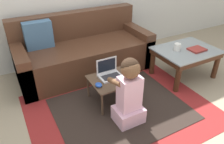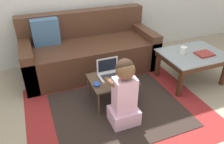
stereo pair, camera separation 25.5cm
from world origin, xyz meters
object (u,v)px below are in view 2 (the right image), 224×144
at_px(laptop_desk, 112,81).
at_px(person_seated, 124,94).
at_px(coffee_table, 192,58).
at_px(cup_on_table, 183,50).
at_px(book_on_table, 204,54).
at_px(couch, 89,51).
at_px(laptop, 110,74).
at_px(computer_mouse, 97,84).

distance_m(laptop_desk, person_seated, 0.41).
bearing_deg(coffee_table, cup_on_table, 165.98).
height_order(laptop_desk, person_seated, person_seated).
bearing_deg(book_on_table, cup_on_table, 153.53).
relative_size(couch, coffee_table, 2.31).
bearing_deg(laptop, laptop_desk, -84.35).
bearing_deg(coffee_table, computer_mouse, -176.35).
relative_size(couch, laptop, 7.19).
bearing_deg(cup_on_table, couch, 142.59).
distance_m(laptop_desk, computer_mouse, 0.22).
distance_m(couch, book_on_table, 1.59).
bearing_deg(cup_on_table, laptop, 179.83).
distance_m(coffee_table, book_on_table, 0.16).
distance_m(couch, laptop, 0.80).
relative_size(laptop_desk, cup_on_table, 5.28).
relative_size(laptop, book_on_table, 1.21).
bearing_deg(cup_on_table, person_seated, -156.36).
bearing_deg(coffee_table, couch, 144.92).
xyz_separation_m(couch, person_seated, (-0.00, -1.26, 0.08)).
height_order(cup_on_table, book_on_table, cup_on_table).
xyz_separation_m(coffee_table, laptop_desk, (-1.16, -0.03, -0.07)).
height_order(laptop, cup_on_table, same).
xyz_separation_m(coffee_table, person_seated, (-1.19, -0.42, 0.02)).
xyz_separation_m(person_seated, cup_on_table, (1.05, 0.46, 0.10)).
bearing_deg(laptop_desk, cup_on_table, 3.45).
bearing_deg(cup_on_table, computer_mouse, -174.26).
distance_m(couch, cup_on_table, 1.33).
relative_size(cup_on_table, book_on_table, 0.45).
height_order(coffee_table, laptop, laptop).
height_order(coffee_table, computer_mouse, coffee_table).
relative_size(coffee_table, laptop_desk, 1.58).
bearing_deg(computer_mouse, cup_on_table, 5.74).
bearing_deg(person_seated, computer_mouse, 118.36).
distance_m(laptop, person_seated, 0.46).
bearing_deg(coffee_table, person_seated, -160.49).
xyz_separation_m(computer_mouse, person_seated, (0.18, -0.34, 0.04)).
height_order(couch, book_on_table, couch).
bearing_deg(laptop_desk, book_on_table, -2.77).
bearing_deg(laptop_desk, couch, 91.77).
relative_size(computer_mouse, person_seated, 0.12).
bearing_deg(coffee_table, laptop_desk, -178.75).
height_order(laptop, person_seated, person_seated).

